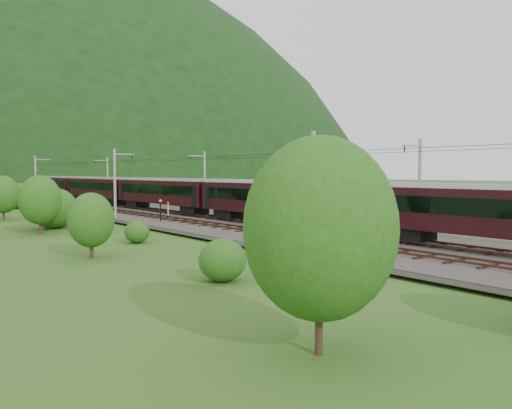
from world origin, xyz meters
TOP-DOWN VIEW (x-y plane):
  - ground at (0.00, 0.00)m, footprint 600.00×600.00m
  - railbed at (0.00, 10.00)m, footprint 14.00×220.00m
  - track_left at (-2.40, 10.00)m, footprint 2.40×220.00m
  - track_right at (2.40, 10.00)m, footprint 2.40×220.00m
  - catenary_left at (-6.12, 32.00)m, footprint 2.54×192.28m
  - catenary_right at (6.12, 32.00)m, footprint 2.54×192.28m
  - overhead_wires at (0.00, 10.00)m, footprint 4.83×198.00m
  - train at (2.40, 35.82)m, footprint 3.01×166.37m
  - hazard_post_near at (-0.31, 55.69)m, footprint 0.18×0.18m
  - hazard_post_far at (0.23, 31.09)m, footprint 0.18×0.18m
  - signal at (-4.12, 24.93)m, footprint 0.26×0.26m
  - vegetation_left at (-14.44, 6.78)m, footprint 13.45×142.13m
  - vegetation_right at (12.62, -0.54)m, footprint 6.84×106.28m

SIDE VIEW (x-z plane):
  - ground at x=0.00m, z-range 0.00..0.00m
  - railbed at x=0.00m, z-range 0.00..0.30m
  - track_left at x=-2.40m, z-range 0.24..0.51m
  - track_right at x=2.40m, z-range 0.24..0.51m
  - hazard_post_far at x=0.23m, z-range 0.30..1.95m
  - hazard_post_near at x=-0.31m, z-range 0.30..2.01m
  - vegetation_right at x=12.62m, z-range -0.18..3.06m
  - signal at x=-4.12m, z-range 0.50..2.85m
  - vegetation_left at x=-14.44m, z-range -0.83..5.88m
  - train at x=2.40m, z-range 0.94..6.18m
  - catenary_left at x=-6.12m, z-range 0.50..8.50m
  - catenary_right at x=6.12m, z-range 0.50..8.50m
  - overhead_wires at x=0.00m, z-range 7.08..7.12m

